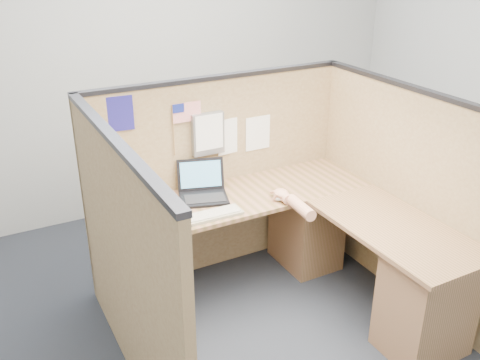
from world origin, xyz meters
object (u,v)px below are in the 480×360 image
keyboard (212,215)px  mouse (281,197)px  l_desk (289,255)px  laptop (200,189)px

keyboard → mouse: (0.53, -0.00, 0.01)m
l_desk → mouse: size_ratio=16.32×
laptop → mouse: laptop is taller
laptop → mouse: size_ratio=3.41×
laptop → keyboard: bearing=-82.5°
l_desk → mouse: (0.04, 0.19, 0.36)m
l_desk → laptop: laptop is taller
l_desk → keyboard: size_ratio=4.76×
keyboard → mouse: 0.53m
mouse → laptop: bearing=145.9°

